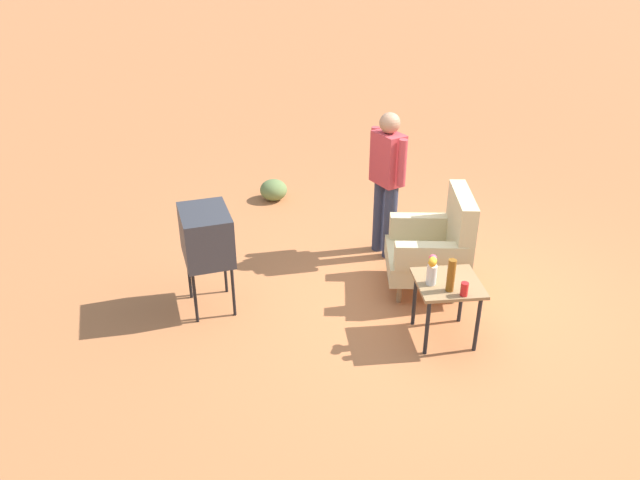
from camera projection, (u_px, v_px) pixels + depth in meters
ground_plane at (419, 300)px, 6.22m from camera, size 60.00×60.00×0.00m
armchair at (436, 246)px, 6.19m from camera, size 0.86×0.87×1.06m
side_table at (447, 290)px, 5.44m from camera, size 0.56×0.56×0.59m
tv_on_stand at (206, 236)px, 5.76m from camera, size 0.68×0.55×1.03m
person_standing at (387, 176)px, 6.65m from camera, size 0.52×0.35×1.64m
soda_can_red at (464, 289)px, 5.18m from camera, size 0.07×0.07×0.12m
bottle_tall_amber at (451, 275)px, 5.21m from camera, size 0.07×0.07×0.30m
flower_vase at (432, 269)px, 5.31m from camera, size 0.15×0.10×0.27m
shrub_near at (274, 190)px, 8.34m from camera, size 0.37×0.37×0.28m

